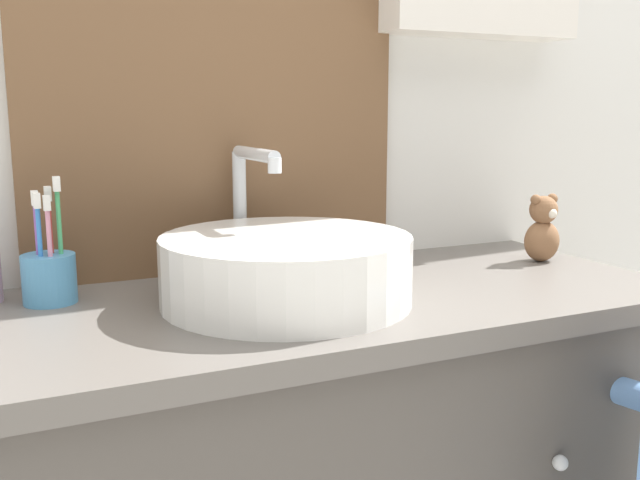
% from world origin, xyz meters
% --- Properties ---
extents(wall_back, '(3.20, 0.18, 2.50)m').
position_xyz_m(wall_back, '(0.02, 0.62, 1.28)').
color(wall_back, silver).
rests_on(wall_back, ground_plane).
extents(sink_basin, '(0.38, 0.44, 0.23)m').
position_xyz_m(sink_basin, '(-0.10, 0.33, 0.90)').
color(sink_basin, white).
rests_on(sink_basin, vanity_counter).
extents(toothbrush_holder, '(0.08, 0.08, 0.19)m').
position_xyz_m(toothbrush_holder, '(-0.43, 0.48, 0.89)').
color(toothbrush_holder, '#4C93C6').
rests_on(toothbrush_holder, vanity_counter).
extents(teddy_bear, '(0.07, 0.06, 0.13)m').
position_xyz_m(teddy_bear, '(0.46, 0.40, 0.91)').
color(teddy_bear, brown).
rests_on(teddy_bear, vanity_counter).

